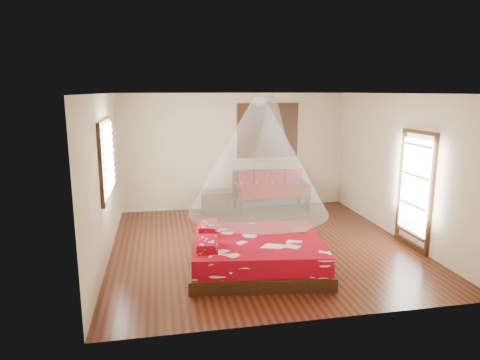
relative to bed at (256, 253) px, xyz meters
The scene contains 10 objects.
room 1.56m from the bed, 71.95° to the left, with size 5.54×5.54×2.84m.
bed is the anchor object (origin of this frame).
daybed 3.58m from the bed, 71.57° to the left, with size 1.76×0.78×0.94m.
storage_chest 3.46m from the bed, 93.36° to the left, with size 0.77×0.59×0.50m.
shutter_panel 4.22m from the bed, 73.14° to the left, with size 1.52×0.06×1.32m.
window_left 3.04m from the bed, 153.21° to the left, with size 0.10×1.74×1.34m.
glazed_door 3.18m from the bed, ahead, with size 0.08×1.02×2.16m.
wine_tray 0.90m from the bed, 15.56° to the left, with size 0.29×0.29×0.23m.
mosquito_net_main 1.60m from the bed, ahead, with size 2.23×2.23×1.80m, color white.
mosquito_net_daybed 3.86m from the bed, 70.89° to the left, with size 0.92×0.92×1.50m, color white.
Camera 1 is at (-1.82, -7.42, 2.84)m, focal length 32.00 mm.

